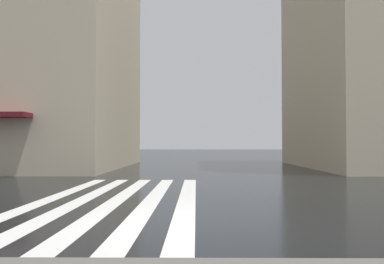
{
  "coord_description": "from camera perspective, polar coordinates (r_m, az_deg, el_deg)",
  "views": [
    {
      "loc": [
        -8.55,
        -0.11,
        1.62
      ],
      "look_at": [
        5.45,
        0.03,
        2.0
      ],
      "focal_mm": 40.04,
      "sensor_mm": 36.0,
      "label": 1
    }
  ],
  "objects": [
    {
      "name": "zebra_crossing",
      "position": [
        12.86,
        -9.72,
        -8.76
      ],
      "size": [
        13.0,
        4.5,
        0.01
      ],
      "color": "silver",
      "rests_on": "ground_plane"
    },
    {
      "name": "ground_plane",
      "position": [
        8.7,
        -0.14,
        -12.29
      ],
      "size": [
        220.0,
        220.0,
        0.0
      ],
      "primitive_type": "plane",
      "color": "black"
    }
  ]
}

